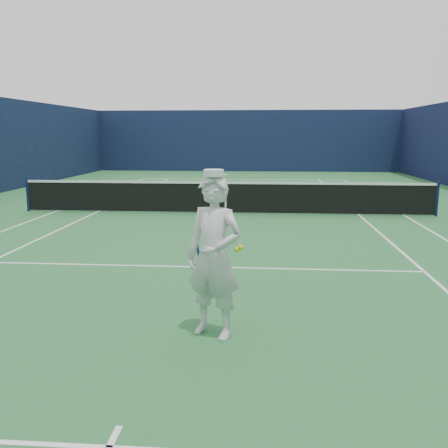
% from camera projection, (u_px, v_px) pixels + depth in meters
% --- Properties ---
extents(ground, '(80.00, 80.00, 0.00)m').
position_uv_depth(ground, '(226.00, 214.00, 15.62)').
color(ground, '#266532').
rests_on(ground, ground).
extents(court_markings, '(11.03, 23.83, 0.01)m').
position_uv_depth(court_markings, '(226.00, 213.00, 15.62)').
color(court_markings, white).
rests_on(court_markings, ground).
extents(windscreen_fence, '(20.12, 36.12, 4.00)m').
position_uv_depth(windscreen_fence, '(226.00, 149.00, 15.26)').
color(windscreen_fence, '#0F1837').
rests_on(windscreen_fence, ground).
extents(tennis_net, '(12.88, 0.09, 1.07)m').
position_uv_depth(tennis_net, '(226.00, 196.00, 15.52)').
color(tennis_net, '#141E4C').
rests_on(tennis_net, ground).
extents(tennis_player, '(0.86, 0.77, 2.05)m').
position_uv_depth(tennis_player, '(214.00, 256.00, 6.03)').
color(tennis_player, silver).
rests_on(tennis_player, ground).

